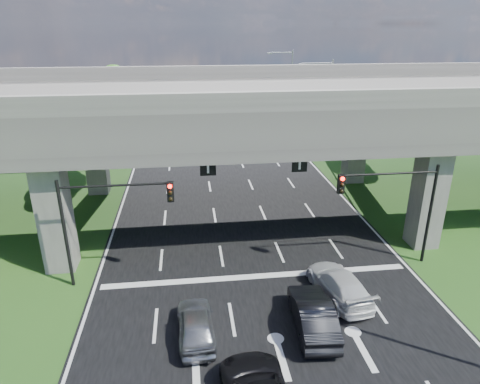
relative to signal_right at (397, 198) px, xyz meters
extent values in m
plane|color=#234E19|center=(-7.82, -3.94, -4.19)|extent=(160.00, 160.00, 0.00)
cube|color=black|center=(-7.82, 6.06, -4.17)|extent=(18.00, 120.00, 0.03)
cube|color=#3D3A37|center=(-7.82, 8.06, 3.81)|extent=(80.00, 15.00, 2.00)
cube|color=#5C5955|center=(-7.82, 0.81, 5.31)|extent=(80.00, 0.50, 1.00)
cube|color=#5C5955|center=(-7.82, 15.31, 5.31)|extent=(80.00, 0.50, 1.00)
cube|color=#5C5955|center=(-18.82, 2.06, -0.69)|extent=(1.60, 1.60, 7.00)
cube|color=#5C5955|center=(-18.82, 14.06, -0.69)|extent=(1.60, 1.60, 7.00)
cube|color=#5C5955|center=(3.18, 2.06, -0.69)|extent=(1.60, 1.60, 7.00)
cube|color=#5C5955|center=(3.18, 14.06, -0.69)|extent=(1.60, 1.60, 7.00)
cube|color=black|center=(-10.32, 1.06, 1.81)|extent=(0.85, 0.06, 0.85)
cube|color=black|center=(-5.32, 1.06, 1.81)|extent=(0.85, 0.06, 0.85)
cylinder|color=black|center=(2.18, 0.06, -1.19)|extent=(0.18, 0.18, 6.00)
cylinder|color=black|center=(-0.57, 0.06, 1.41)|extent=(5.50, 0.12, 0.12)
cube|color=black|center=(-3.32, -0.12, 1.01)|extent=(0.35, 0.28, 1.05)
sphere|color=#FF0C05|center=(-3.32, -0.28, 1.36)|extent=(0.22, 0.22, 0.22)
cylinder|color=black|center=(-17.82, 0.06, -1.19)|extent=(0.18, 0.18, 6.00)
cylinder|color=black|center=(-15.07, 0.06, 1.41)|extent=(5.50, 0.12, 0.12)
cube|color=black|center=(-12.32, -0.12, 1.01)|extent=(0.35, 0.28, 1.05)
sphere|color=#FF0C05|center=(-12.32, -0.28, 1.36)|extent=(0.22, 0.22, 0.22)
cylinder|color=gray|center=(2.68, 20.06, 0.81)|extent=(0.16, 0.16, 10.00)
cylinder|color=gray|center=(1.18, 20.06, 5.51)|extent=(3.00, 0.10, 0.10)
cube|color=gray|center=(-0.32, 20.06, 5.41)|extent=(0.60, 0.25, 0.18)
cylinder|color=gray|center=(2.68, 36.06, 0.81)|extent=(0.16, 0.16, 10.00)
cylinder|color=gray|center=(1.18, 36.06, 5.51)|extent=(3.00, 0.10, 0.10)
cube|color=gray|center=(-0.32, 36.06, 5.41)|extent=(0.60, 0.25, 0.18)
cylinder|color=black|center=(-21.82, 22.06, -2.54)|extent=(0.36, 0.36, 3.30)
sphere|color=#265216|center=(-21.82, 22.06, 0.46)|extent=(4.50, 4.50, 4.50)
sphere|color=#265216|center=(-21.42, 21.76, 1.81)|extent=(3.60, 3.60, 3.60)
sphere|color=#265216|center=(-22.12, 22.46, -0.44)|extent=(3.30, 3.30, 3.30)
cylinder|color=black|center=(-24.82, 30.06, -2.76)|extent=(0.36, 0.36, 2.86)
sphere|color=#265216|center=(-24.82, 30.06, -0.16)|extent=(3.90, 3.90, 3.90)
sphere|color=#265216|center=(-24.42, 29.76, 1.01)|extent=(3.12, 3.12, 3.12)
sphere|color=#265216|center=(-25.12, 30.46, -0.94)|extent=(2.86, 2.86, 2.86)
cylinder|color=black|center=(-20.82, 38.06, -2.43)|extent=(0.36, 0.36, 3.52)
sphere|color=#265216|center=(-20.82, 38.06, 0.77)|extent=(4.80, 4.80, 4.80)
sphere|color=#265216|center=(-20.42, 37.76, 2.21)|extent=(3.84, 3.84, 3.84)
sphere|color=#265216|center=(-21.12, 38.46, -0.19)|extent=(3.52, 3.52, 3.52)
cylinder|color=black|center=(5.18, 24.06, -2.65)|extent=(0.36, 0.36, 3.08)
sphere|color=#265216|center=(5.18, 24.06, 0.15)|extent=(4.20, 4.20, 4.20)
sphere|color=#265216|center=(5.58, 23.76, 1.41)|extent=(3.36, 3.36, 3.36)
sphere|color=#265216|center=(4.88, 24.46, -0.69)|extent=(3.08, 3.08, 3.08)
cylinder|color=black|center=(8.18, 32.06, -2.76)|extent=(0.36, 0.36, 2.86)
sphere|color=#265216|center=(8.18, 32.06, -0.16)|extent=(3.90, 3.90, 3.90)
sphere|color=#265216|center=(8.58, 31.76, 1.01)|extent=(3.12, 3.12, 3.12)
sphere|color=#265216|center=(7.88, 32.46, -0.94)|extent=(2.86, 2.86, 2.86)
cylinder|color=black|center=(4.18, 40.06, -2.54)|extent=(0.36, 0.36, 3.30)
sphere|color=#265216|center=(4.18, 40.06, 0.46)|extent=(4.50, 4.50, 4.50)
sphere|color=#265216|center=(4.58, 39.76, 1.81)|extent=(3.60, 3.60, 3.60)
sphere|color=#265216|center=(3.88, 40.46, -0.44)|extent=(3.30, 3.30, 3.30)
imported|color=gray|center=(-11.34, -4.96, -3.47)|extent=(1.77, 4.08, 1.37)
imported|color=black|center=(-6.02, -5.05, -3.39)|extent=(1.94, 4.76, 1.53)
imported|color=silver|center=(-3.97, -2.76, -3.46)|extent=(2.60, 5.05, 1.40)
camera|label=1|loc=(-11.33, -20.60, 8.96)|focal=32.00mm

